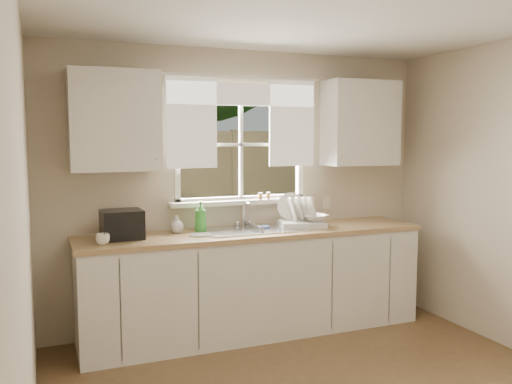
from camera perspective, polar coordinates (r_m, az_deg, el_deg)
name	(u,v)px	position (r m, az deg, el deg)	size (l,w,h in m)	color
room_walls	(369,223)	(3.14, 11.85, -3.23)	(3.62, 4.02, 2.50)	beige
window	(242,163)	(4.95, -1.52, 3.10)	(1.38, 0.16, 1.06)	white
curtains	(243,113)	(4.90, -1.33, 8.31)	(1.50, 0.03, 0.81)	white
base_cabinets	(255,284)	(4.82, -0.14, -9.64)	(3.00, 0.62, 0.87)	silver
countertop	(255,233)	(4.72, -0.14, -4.31)	(3.04, 0.65, 0.04)	#A88354
upper_cabinet_left	(114,121)	(4.50, -14.70, 7.27)	(0.70, 0.33, 0.80)	silver
upper_cabinet_right	(361,123)	(5.31, 10.95, 7.12)	(0.70, 0.33, 0.80)	silver
wall_outlet	(326,203)	(5.34, 7.42, -1.11)	(0.08, 0.01, 0.12)	beige
sill_jars	(264,196)	(4.99, 0.88, -0.39)	(0.12, 0.04, 0.06)	brown
backyard	(157,49)	(11.42, -10.42, 14.54)	(20.00, 10.00, 6.13)	#335421
sink	(253,238)	(4.76, -0.28, -4.87)	(0.88, 0.52, 0.40)	#B7B7BC
dish_rack	(301,218)	(4.93, 4.75, -2.75)	(0.46, 0.38, 0.30)	silver
bowl	(314,218)	(4.94, 6.17, -2.69)	(0.24, 0.24, 0.06)	silver
soap_bottle_a	(201,217)	(4.64, -5.86, -2.60)	(0.10, 0.10, 0.27)	green
soap_bottle_b	(123,224)	(4.60, -13.85, -3.27)	(0.09, 0.09, 0.20)	#2F63B1
soap_bottle_c	(177,224)	(4.64, -8.34, -3.38)	(0.12, 0.12, 0.15)	beige
saucer	(201,235)	(4.51, -5.86, -4.50)	(0.19, 0.19, 0.01)	beige
cup	(103,239)	(4.27, -15.84, -4.80)	(0.11, 0.11, 0.08)	white
black_appliance	(122,224)	(4.45, -13.94, -3.33)	(0.32, 0.28, 0.23)	black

